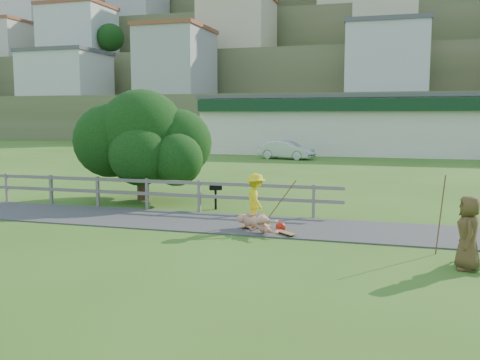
{
  "coord_description": "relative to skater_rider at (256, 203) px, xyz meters",
  "views": [
    {
      "loc": [
        4.53,
        -13.96,
        3.32
      ],
      "look_at": [
        -0.14,
        2.0,
        1.32
      ],
      "focal_mm": 40.0,
      "sensor_mm": 36.0,
      "label": 1
    }
  ],
  "objects": [
    {
      "name": "car_silver",
      "position": [
        -4.24,
        25.64,
        -0.07
      ],
      "size": [
        4.54,
        2.58,
        1.42
      ],
      "primitive_type": "imported",
      "rotation": [
        0.0,
        0.0,
        1.3
      ],
      "color": "#B9BEC2",
      "rests_on": "ground"
    },
    {
      "name": "strip_mall",
      "position": [
        3.36,
        33.96,
        1.8
      ],
      "size": [
        32.5,
        10.75,
        5.1
      ],
      "color": "beige",
      "rests_on": "ground"
    },
    {
      "name": "longboard_rider",
      "position": [
        -0.0,
        0.0,
        -0.73
      ],
      "size": [
        0.93,
        0.51,
        0.1
      ],
      "primitive_type": null,
      "rotation": [
        0.0,
        0.0,
        0.33
      ],
      "color": "olive",
      "rests_on": "ground"
    },
    {
      "name": "skater_fallen",
      "position": [
        0.18,
        -0.46,
        -0.48
      ],
      "size": [
        1.34,
        1.54,
        0.6
      ],
      "primitive_type": "imported",
      "rotation": [
        0.0,
        0.0,
        0.9
      ],
      "color": "tan",
      "rests_on": "ground"
    },
    {
      "name": "longboard_fallen",
      "position": [
        0.98,
        -0.56,
        -0.73
      ],
      "size": [
        0.79,
        0.73,
        0.1
      ],
      "primitive_type": null,
      "rotation": [
        0.0,
        0.0,
        -0.72
      ],
      "color": "olive",
      "rests_on": "ground"
    },
    {
      "name": "ground",
      "position": [
        -0.64,
        -0.98,
        -0.78
      ],
      "size": [
        260.0,
        260.0,
        0.0
      ],
      "primitive_type": "plane",
      "color": "#335719",
      "rests_on": "ground"
    },
    {
      "name": "pole_spec_left",
      "position": [
        4.97,
        -1.54,
        0.19
      ],
      "size": [
        0.03,
        0.03,
        1.93
      ],
      "primitive_type": "cylinder",
      "color": "brown",
      "rests_on": "ground"
    },
    {
      "name": "hillside",
      "position": [
        -0.64,
        90.33,
        13.63
      ],
      "size": [
        220.0,
        67.0,
        47.5
      ],
      "color": "#515B35",
      "rests_on": "ground"
    },
    {
      "name": "pole_rider",
      "position": [
        0.6,
        0.4,
        0.11
      ],
      "size": [
        0.03,
        0.03,
        1.78
      ],
      "primitive_type": "cylinder",
      "color": "brown",
      "rests_on": "ground"
    },
    {
      "name": "tree",
      "position": [
        -5.72,
        4.17,
        1.0
      ],
      "size": [
        5.54,
        5.54,
        3.55
      ],
      "primitive_type": null,
      "color": "black",
      "rests_on": "ground"
    },
    {
      "name": "fence",
      "position": [
        -5.26,
        2.32,
        -0.06
      ],
      "size": [
        15.05,
        0.1,
        1.1
      ],
      "color": "#5F5B54",
      "rests_on": "ground"
    },
    {
      "name": "bbq",
      "position": [
        -2.23,
        2.88,
        -0.31
      ],
      "size": [
        0.53,
        0.47,
        0.93
      ],
      "primitive_type": null,
      "rotation": [
        0.0,
        0.0,
        0.41
      ],
      "color": "black",
      "rests_on": "ground"
    },
    {
      "name": "skater_rider",
      "position": [
        0.0,
        0.0,
        0.0
      ],
      "size": [
        1.0,
        1.16,
        1.56
      ],
      "primitive_type": "imported",
      "rotation": [
        0.0,
        0.0,
        2.09
      ],
      "color": "yellow",
      "rests_on": "ground"
    },
    {
      "name": "spectator_c",
      "position": [
        5.45,
        -2.72,
        0.03
      ],
      "size": [
        0.52,
        0.79,
        1.62
      ],
      "primitive_type": "imported",
      "rotation": [
        0.0,
        0.0,
        4.71
      ],
      "color": "#513C20",
      "rests_on": "ground"
    },
    {
      "name": "helmet",
      "position": [
        0.78,
        -0.11,
        -0.64
      ],
      "size": [
        0.29,
        0.29,
        0.29
      ],
      "primitive_type": "sphere",
      "color": "#A6190E",
      "rests_on": "ground"
    },
    {
      "name": "path",
      "position": [
        -0.64,
        0.52,
        -0.76
      ],
      "size": [
        34.0,
        3.0,
        0.04
      ],
      "primitive_type": "cube",
      "color": "#333335",
      "rests_on": "ground"
    }
  ]
}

